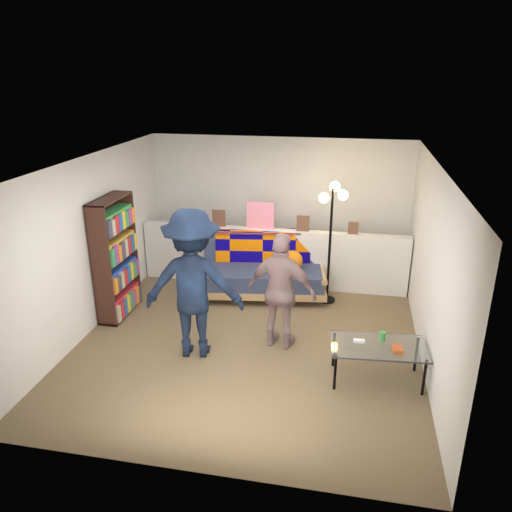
{
  "coord_description": "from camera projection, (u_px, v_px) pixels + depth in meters",
  "views": [
    {
      "loc": [
        1.24,
        -5.91,
        3.5
      ],
      "look_at": [
        0.0,
        0.4,
        1.05
      ],
      "focal_mm": 35.0,
      "sensor_mm": 36.0,
      "label": 1
    }
  ],
  "objects": [
    {
      "name": "floor_lamp",
      "position": [
        332.0,
        219.0,
        7.5
      ],
      "size": [
        0.43,
        0.34,
        1.9
      ],
      "color": "black",
      "rests_on": "ground"
    },
    {
      "name": "ledge_decor",
      "position": [
        259.0,
        218.0,
        8.14
      ],
      "size": [
        2.97,
        0.02,
        0.45
      ],
      "color": "brown",
      "rests_on": "half_wall_ledge"
    },
    {
      "name": "futon_sofa",
      "position": [
        263.0,
        270.0,
        8.08
      ],
      "size": [
        2.15,
        1.24,
        0.87
      ],
      "color": "tan",
      "rests_on": "ground"
    },
    {
      "name": "room_shell",
      "position": [
        257.0,
        211.0,
        6.72
      ],
      "size": [
        4.6,
        5.05,
        2.45
      ],
      "color": "silver",
      "rests_on": "ground"
    },
    {
      "name": "half_wall_ledge",
      "position": [
        272.0,
        257.0,
        8.36
      ],
      "size": [
        4.45,
        0.15,
        1.0
      ],
      "primitive_type": "cube",
      "color": "silver",
      "rests_on": "ground"
    },
    {
      "name": "coffee_table",
      "position": [
        379.0,
        348.0,
        5.8
      ],
      "size": [
        1.15,
        0.69,
        0.57
      ],
      "color": "black",
      "rests_on": "ground"
    },
    {
      "name": "person_right",
      "position": [
        282.0,
        292.0,
        6.42
      ],
      "size": [
        0.98,
        0.56,
        1.57
      ],
      "primitive_type": "imported",
      "rotation": [
        0.0,
        0.0,
        2.94
      ],
      "color": "#BF7B80",
      "rests_on": "ground"
    },
    {
      "name": "person_left",
      "position": [
        193.0,
        284.0,
        6.19
      ],
      "size": [
        1.34,
        0.88,
        1.93
      ],
      "primitive_type": "imported",
      "rotation": [
        0.0,
        0.0,
        3.28
      ],
      "color": "black",
      "rests_on": "ground"
    },
    {
      "name": "ground",
      "position": [
        250.0,
        337.0,
        6.88
      ],
      "size": [
        5.0,
        5.0,
        0.0
      ],
      "primitive_type": "plane",
      "color": "brown",
      "rests_on": "ground"
    },
    {
      "name": "bookshelf",
      "position": [
        116.0,
        261.0,
        7.28
      ],
      "size": [
        0.3,
        0.89,
        1.78
      ],
      "color": "black",
      "rests_on": "ground"
    }
  ]
}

